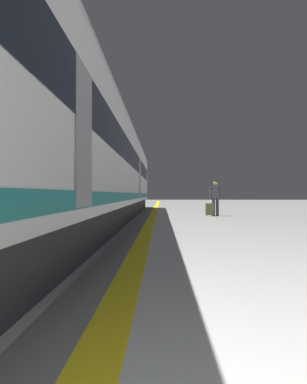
% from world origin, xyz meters
% --- Properties ---
extents(safety_line_strip, '(0.36, 80.00, 0.01)m').
position_xyz_m(safety_line_strip, '(-0.97, 10.00, 0.00)').
color(safety_line_strip, yellow).
rests_on(safety_line_strip, ground).
extents(tactile_edge_band, '(0.64, 80.00, 0.01)m').
position_xyz_m(tactile_edge_band, '(-1.31, 10.00, 0.00)').
color(tactile_edge_band, slate).
rests_on(tactile_edge_band, ground).
extents(high_speed_train, '(2.94, 34.24, 4.97)m').
position_xyz_m(high_speed_train, '(-3.10, 9.92, 2.50)').
color(high_speed_train, '#38383D').
rests_on(high_speed_train, ground).
extents(passenger_near, '(0.54, 0.27, 1.76)m').
position_xyz_m(passenger_near, '(2.13, 15.88, 1.02)').
color(passenger_near, '#383842').
rests_on(passenger_near, ground).
extents(suitcase_near, '(0.38, 0.24, 0.62)m').
position_xyz_m(suitcase_near, '(1.81, 15.68, 0.34)').
color(suitcase_near, '#596038').
rests_on(suitcase_near, ground).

